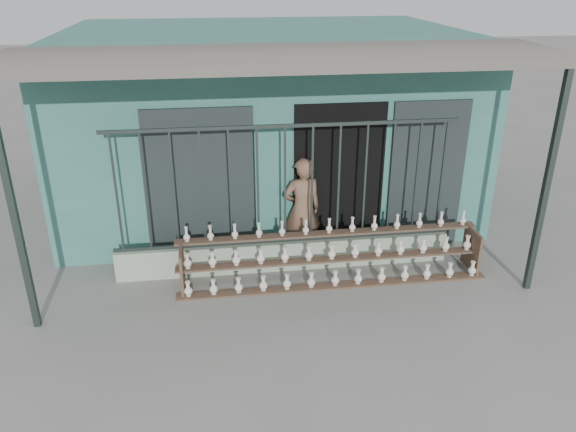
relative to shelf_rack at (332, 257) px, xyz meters
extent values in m
plane|color=slate|center=(-0.63, -0.88, -0.36)|extent=(60.00, 60.00, 0.00)
cube|color=#336C63|center=(-0.63, 3.42, 1.24)|extent=(7.00, 5.00, 3.20)
cube|color=black|center=(0.27, 0.94, 0.84)|extent=(1.40, 0.12, 2.40)
cube|color=black|center=(-1.83, 0.90, 0.84)|extent=(1.60, 0.08, 2.40)
cube|color=black|center=(1.67, 0.90, 0.84)|extent=(1.20, 0.08, 2.40)
cube|color=#59544C|center=(-0.63, 0.32, 2.79)|extent=(7.40, 2.00, 0.12)
cube|color=#283330|center=(-3.98, -0.63, 1.19)|extent=(0.08, 0.08, 3.10)
cube|color=#283330|center=(2.72, -0.63, 1.19)|extent=(0.08, 0.08, 3.10)
cube|color=#9BAD95|center=(-0.63, 0.42, -0.14)|extent=(5.00, 0.20, 0.45)
cube|color=#283330|center=(-2.98, 0.42, 0.99)|extent=(0.03, 0.03, 1.80)
cube|color=#283330|center=(-2.59, 0.42, 0.99)|extent=(0.03, 0.03, 1.80)
cube|color=#283330|center=(-2.20, 0.42, 0.99)|extent=(0.03, 0.03, 1.80)
cube|color=#283330|center=(-1.80, 0.42, 0.99)|extent=(0.03, 0.03, 1.80)
cube|color=#283330|center=(-1.41, 0.42, 0.99)|extent=(0.03, 0.03, 1.80)
cube|color=#283330|center=(-1.02, 0.42, 0.99)|extent=(0.03, 0.03, 1.80)
cube|color=#283330|center=(-0.63, 0.42, 0.99)|extent=(0.03, 0.03, 1.80)
cube|color=#283330|center=(-0.24, 0.42, 0.99)|extent=(0.03, 0.03, 1.80)
cube|color=#283330|center=(0.15, 0.42, 0.99)|extent=(0.03, 0.03, 1.80)
cube|color=#283330|center=(0.55, 0.42, 0.99)|extent=(0.03, 0.03, 1.80)
cube|color=#283330|center=(0.94, 0.42, 0.99)|extent=(0.03, 0.03, 1.80)
cube|color=#283330|center=(1.33, 0.42, 0.99)|extent=(0.03, 0.03, 1.80)
cube|color=#283330|center=(1.72, 0.42, 0.99)|extent=(0.03, 0.03, 1.80)
cube|color=#283330|center=(-0.63, 0.42, 1.86)|extent=(5.00, 0.04, 0.05)
cube|color=#283330|center=(-0.63, 0.42, 0.11)|extent=(5.00, 0.04, 0.05)
cube|color=brown|center=(0.00, -0.23, -0.35)|extent=(4.50, 0.18, 0.03)
cube|color=brown|center=(0.00, 0.02, -0.05)|extent=(4.50, 0.18, 0.03)
cube|color=brown|center=(0.00, 0.27, 0.25)|extent=(4.50, 0.18, 0.03)
cube|color=brown|center=(-2.15, 0.02, -0.04)|extent=(0.04, 0.55, 0.64)
cube|color=brown|center=(2.15, 0.02, -0.04)|extent=(0.04, 0.55, 0.64)
imported|color=brown|center=(-0.32, 0.75, 0.46)|extent=(0.65, 0.48, 1.64)
camera|label=1|loc=(-1.63, -7.03, 3.85)|focal=35.00mm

